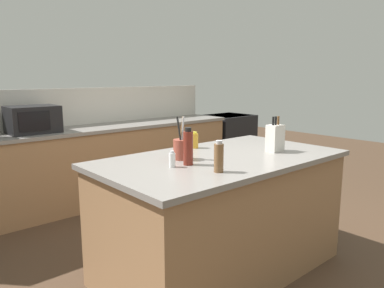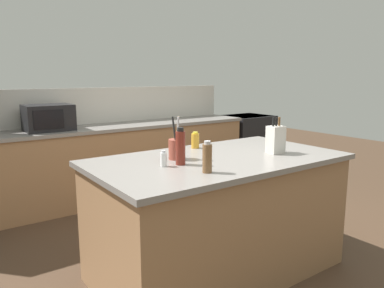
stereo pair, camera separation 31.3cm
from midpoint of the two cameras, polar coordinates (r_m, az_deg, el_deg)
name	(u,v)px [view 2 (the right image)]	position (r m, az deg, el deg)	size (l,w,h in m)	color
ground_plane	(217,270)	(3.22, 6.77, -18.62)	(14.00, 14.00, 0.00)	#473323
back_counter_run	(129,160)	(4.92, -7.86, -2.40)	(3.36, 0.66, 0.94)	#936B47
wall_backsplash	(117,105)	(5.10, -9.71, 5.93)	(3.32, 0.03, 0.46)	beige
kitchen_island	(218,215)	(3.01, 6.97, -10.76)	(1.95, 1.07, 0.94)	#936B47
range_oven	(246,143)	(6.16, 9.70, 0.09)	(0.76, 0.65, 0.92)	black
microwave	(48,118)	(4.46, -19.19, 3.80)	(0.51, 0.39, 0.29)	black
knife_block	(276,139)	(3.09, 15.48, 0.67)	(0.13, 0.10, 0.29)	beige
utensil_crock	(177,148)	(2.78, 0.84, -0.68)	(0.12, 0.12, 0.32)	brown
honey_jar	(195,140)	(3.21, 3.30, 0.52)	(0.07, 0.07, 0.14)	gold
salt_shaker	(164,159)	(2.56, -0.88, -2.35)	(0.05, 0.05, 0.11)	silver
vinegar_bottle	(180,147)	(2.60, 1.68, -0.53)	(0.07, 0.07, 0.26)	maroon
pepper_grinder	(207,158)	(2.40, 6.08, -2.14)	(0.06, 0.06, 0.21)	brown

